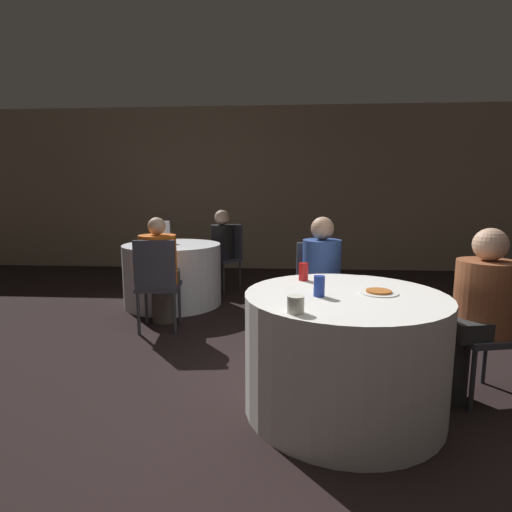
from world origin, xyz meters
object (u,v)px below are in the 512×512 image
at_px(table_far, 173,274).
at_px(person_blue_shirt, 322,287).
at_px(chair_near_north, 319,286).
at_px(chair_far_northeast, 227,251).
at_px(bottle_far, 166,232).
at_px(soda_can_red, 303,272).
at_px(person_floral_shirt, 475,312).
at_px(soda_can_blue, 319,286).
at_px(table_near, 343,351).
at_px(chair_far_south, 157,277).
at_px(chair_near_east, 497,318).
at_px(pizza_plate_near, 379,292).
at_px(person_black_shirt, 219,251).
at_px(person_orange_shirt, 160,271).

relative_size(table_far, person_blue_shirt, 1.01).
bearing_deg(chair_near_north, chair_far_northeast, -65.62).
height_order(person_blue_shirt, bottle_far, person_blue_shirt).
bearing_deg(soda_can_red, person_floral_shirt, -9.67).
height_order(chair_near_north, soda_can_blue, chair_near_north).
distance_m(table_far, bottle_far, 0.53).
relative_size(table_near, chair_far_south, 1.35).
distance_m(table_near, soda_can_red, 0.61).
xyz_separation_m(table_far, chair_near_east, (2.71, -2.05, 0.17)).
bearing_deg(pizza_plate_near, bottle_far, 130.17).
xyz_separation_m(table_near, person_black_shirt, (-1.26, 2.95, 0.19)).
xyz_separation_m(table_near, table_far, (-1.71, 2.26, 0.00)).
bearing_deg(person_floral_shirt, bottle_far, 38.25).
bearing_deg(pizza_plate_near, table_near, -171.85).
height_order(chair_far_south, person_orange_shirt, person_orange_shirt).
xyz_separation_m(chair_far_south, soda_can_blue, (1.41, -1.35, 0.26)).
bearing_deg(person_floral_shirt, table_near, 90.00).
relative_size(table_far, bottle_far, 4.36).
distance_m(chair_far_south, person_orange_shirt, 0.16).
xyz_separation_m(person_blue_shirt, soda_can_red, (-0.18, -0.50, 0.22)).
bearing_deg(pizza_plate_near, person_blue_shirt, 107.27).
distance_m(person_black_shirt, person_floral_shirt, 3.48).
bearing_deg(table_near, person_floral_shirt, 11.63).
height_order(table_far, bottle_far, bottle_far).
xyz_separation_m(chair_far_south, person_floral_shirt, (2.43, -1.10, 0.04)).
xyz_separation_m(chair_far_south, chair_far_northeast, (0.42, 1.82, 0.00)).
bearing_deg(soda_can_red, bottle_far, 127.45).
distance_m(chair_near_east, chair_far_south, 2.80).
relative_size(person_floral_shirt, person_orange_shirt, 1.01).
bearing_deg(person_blue_shirt, chair_near_east, 144.87).
height_order(chair_near_east, chair_far_northeast, same).
height_order(person_black_shirt, soda_can_red, person_black_shirt).
distance_m(chair_near_north, person_floral_shirt, 1.25).
relative_size(chair_far_northeast, person_black_shirt, 0.82).
bearing_deg(chair_far_south, soda_can_red, -41.56).
distance_m(chair_far_northeast, person_blue_shirt, 2.50).
height_order(chair_far_northeast, pizza_plate_near, chair_far_northeast).
bearing_deg(chair_far_northeast, person_black_shirt, 90.00).
bearing_deg(person_blue_shirt, person_black_shirt, -63.72).
distance_m(table_near, pizza_plate_near, 0.43).
height_order(pizza_plate_near, soda_can_blue, soda_can_blue).
bearing_deg(soda_can_red, chair_far_south, 145.70).
bearing_deg(soda_can_blue, person_black_shirt, 109.86).
xyz_separation_m(table_near, chair_far_northeast, (-1.16, 3.09, 0.17)).
xyz_separation_m(person_orange_shirt, pizza_plate_near, (1.80, -1.41, 0.17)).
relative_size(person_black_shirt, soda_can_red, 9.10).
bearing_deg(bottle_far, chair_near_north, -38.58).
xyz_separation_m(table_far, soda_can_red, (1.47, -1.90, 0.43)).
xyz_separation_m(chair_near_east, person_floral_shirt, (-0.16, -0.03, 0.04)).
bearing_deg(person_orange_shirt, person_black_shirt, 69.94).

